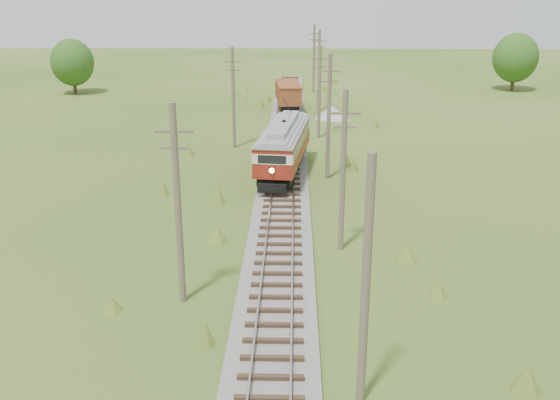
{
  "coord_description": "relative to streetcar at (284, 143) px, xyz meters",
  "views": [
    {
      "loc": [
        0.79,
        -13.02,
        13.51
      ],
      "look_at": [
        0.0,
        19.39,
        2.29
      ],
      "focal_mm": 40.0,
      "sensor_mm": 36.0,
      "label": 1
    }
  ],
  "objects": [
    {
      "name": "tree_mid_b",
      "position": [
        30.0,
        40.41,
        1.81
      ],
      "size": [
        5.88,
        5.88,
        7.57
      ],
      "color": "#38281C",
      "rests_on": "ground"
    },
    {
      "name": "gravel_pile",
      "position": [
        4.85,
        21.16,
        -1.88
      ],
      "size": [
        3.75,
        3.97,
        1.36
      ],
      "color": "gray",
      "rests_on": "ground"
    },
    {
      "name": "utility_pole_r_1",
      "position": [
        3.1,
        -26.59,
        1.88
      ],
      "size": [
        0.3,
        0.3,
        8.8
      ],
      "color": "brown",
      "rests_on": "ground"
    },
    {
      "name": "utility_pole_l_a",
      "position": [
        -4.2,
        -19.59,
        2.11
      ],
      "size": [
        1.6,
        0.3,
        9.0
      ],
      "color": "brown",
      "rests_on": "ground"
    },
    {
      "name": "utility_pole_r_3",
      "position": [
        3.2,
        -0.59,
        2.11
      ],
      "size": [
        1.6,
        0.3,
        9.0
      ],
      "color": "brown",
      "rests_on": "ground"
    },
    {
      "name": "tree_mid_a",
      "position": [
        -28.0,
        36.41,
        1.5
      ],
      "size": [
        5.46,
        5.46,
        7.03
      ],
      "color": "#38281C",
      "rests_on": "ground"
    },
    {
      "name": "utility_pole_r_6",
      "position": [
        3.2,
        38.41,
        1.96
      ],
      "size": [
        1.6,
        0.3,
        8.7
      ],
      "color": "brown",
      "rests_on": "ground"
    },
    {
      "name": "utility_pole_r_4",
      "position": [
        3.0,
        12.41,
        1.81
      ],
      "size": [
        1.6,
        0.3,
        8.4
      ],
      "color": "brown",
      "rests_on": "ground"
    },
    {
      "name": "utility_pole_r_5",
      "position": [
        3.4,
        25.41,
        2.06
      ],
      "size": [
        1.6,
        0.3,
        8.9
      ],
      "color": "brown",
      "rests_on": "ground"
    },
    {
      "name": "streetcar",
      "position": [
        0.0,
        0.0,
        0.0
      ],
      "size": [
        4.07,
        11.81,
        5.35
      ],
      "rotation": [
        0.0,
        0.0,
        -0.12
      ],
      "color": "black",
      "rests_on": "ground"
    },
    {
      "name": "railbed_main",
      "position": [
        0.0,
        2.41,
        -2.32
      ],
      "size": [
        3.6,
        96.0,
        0.57
      ],
      "color": "#605B54",
      "rests_on": "ground"
    },
    {
      "name": "utility_pole_r_2",
      "position": [
        3.3,
        -13.59,
        1.91
      ],
      "size": [
        1.6,
        0.3,
        8.6
      ],
      "color": "brown",
      "rests_on": "ground"
    },
    {
      "name": "gondola",
      "position": [
        0.0,
        25.52,
        -0.58
      ],
      "size": [
        3.14,
        7.87,
        2.55
      ],
      "rotation": [
        0.0,
        0.0,
        0.08
      ],
      "color": "black",
      "rests_on": "ground"
    },
    {
      "name": "utility_pole_l_b",
      "position": [
        -4.5,
        8.41,
        1.91
      ],
      "size": [
        1.6,
        0.3,
        8.6
      ],
      "color": "brown",
      "rests_on": "ground"
    }
  ]
}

